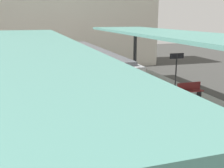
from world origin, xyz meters
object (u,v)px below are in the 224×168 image
Objects in this scene: platform_bench at (190,90)px; passenger_mid_platform at (7,88)px; commuter_train at (88,73)px; platform_sign at (176,63)px; litter_bin at (144,82)px.

passenger_mid_platform reaches higher than platform_bench.
platform_sign is (4.79, -2.90, 0.90)m from commuter_train.
commuter_train is 8.73× the size of platform_bench.
commuter_train reaches higher than litter_bin.
platform_bench is 1.75× the size of litter_bin.
commuter_train is 5.67m from platform_sign.
platform_bench is at bearing -11.21° from passenger_mid_platform.
commuter_train is 6.63m from platform_bench.
platform_sign reaches higher than platform_bench.
platform_sign is 9.58m from passenger_mid_platform.
commuter_train is 3.69m from litter_bin.
passenger_mid_platform is (-7.85, -0.95, 0.46)m from litter_bin.
passenger_mid_platform is at bearing 168.79° from platform_bench.
passenger_mid_platform reaches higher than litter_bin.
platform_bench is 2.24m from platform_sign.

